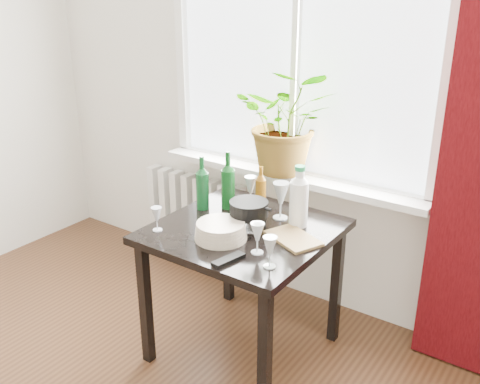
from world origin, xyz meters
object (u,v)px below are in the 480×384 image
Objects in this scene: potted_plant at (288,121)px; fondue_pot at (249,215)px; bottle_amber at (261,187)px; wineglass_far_right at (270,252)px; cutting_board at (293,238)px; wineglass_front_right at (257,238)px; wineglass_back_center at (281,200)px; wineglass_front_left at (157,219)px; cleaning_bottle at (299,195)px; plate_stack at (221,231)px; table at (244,244)px; wineglass_back_left at (251,190)px; wine_bottle_right at (228,180)px; radiator at (195,213)px; wine_bottle_left at (202,183)px; tv_remote at (229,259)px.

fondue_pot is at bearing -77.24° from potted_plant.
bottle_amber is 0.66m from wineglass_far_right.
wineglass_front_right is at bearing -107.67° from cutting_board.
wineglass_back_center reaches higher than wineglass_front_right.
wineglass_front_left is 0.68m from cutting_board.
cleaning_bottle reaches higher than plate_stack.
wineglass_front_left is (-0.23, -0.87, -0.35)m from potted_plant.
cleaning_bottle is at bearing 41.19° from table.
cutting_board is at bearing -30.91° from wineglass_back_left.
wineglass_back_center reaches higher than wineglass_far_right.
wineglass_back_center is at bearing 7.33° from wine_bottle_right.
wineglass_front_right is 1.19× the size of wineglass_front_left.
radiator is at bearing 119.64° from wineglass_front_left.
wine_bottle_left reaches higher than wineglass_far_right.
wineglass_back_center is 0.81× the size of plate_stack.
wineglass_far_right is at bearing -28.03° from wine_bottle_left.
wineglass_front_left is at bearing -153.65° from cutting_board.
wineglass_back_left is 0.46m from plate_stack.
fondue_pot is at bearing 121.29° from tv_remote.
wineglass_front_left reaches higher than radiator.
wineglass_front_right is at bearing -37.81° from radiator.
cutting_board reaches higher than radiator.
tv_remote is (0.14, -0.32, 0.10)m from table.
bottle_amber is 0.43m from cutting_board.
bottle_amber is (-0.07, 0.26, 0.21)m from table.
plate_stack reaches higher than cutting_board.
bottle_amber is 1.44× the size of wineglass_back_left.
radiator is 0.98m from bottle_amber.
wine_bottle_left is at bearing 175.12° from cutting_board.
potted_plant is 0.51m from wine_bottle_right.
bottle_amber reaches higher than wineglass_back_center.
tv_remote reaches higher than radiator.
wineglass_back_left is (0.71, -0.36, 0.44)m from radiator.
potted_plant reaches higher than cutting_board.
wine_bottle_right is 0.31m from fondue_pot.
potted_plant reaches higher than wineglass_front_left.
wineglass_far_right is 0.67× the size of fondue_pot.
tv_remote is at bearing -44.49° from plate_stack.
wine_bottle_left is at bearing -162.72° from wineglass_back_center.
wineglass_far_right is at bearing -39.83° from table.
table is 0.37m from tv_remote.
radiator is at bearing 151.69° from cutting_board.
wineglass_back_left is at bearing 127.69° from tv_remote.
potted_plant is 2.06× the size of wine_bottle_left.
wineglass_far_right is 0.90× the size of tv_remote.
wineglass_back_center reaches higher than table.
tv_remote is at bearing -64.61° from wineglass_back_left.
wineglass_far_right is 0.71m from wineglass_back_left.
fondue_pot is (0.13, -0.59, -0.34)m from potted_plant.
cleaning_bottle reaches higher than fondue_pot.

